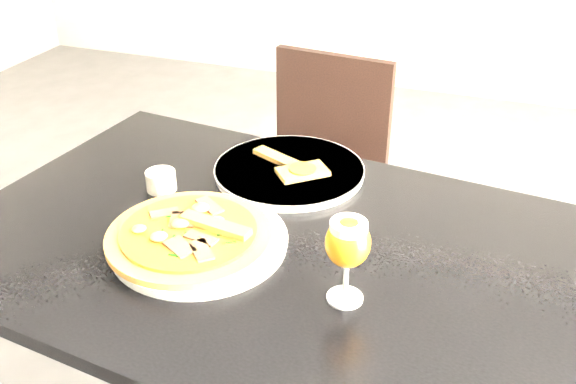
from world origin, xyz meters
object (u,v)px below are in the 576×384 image
at_px(beer_glass, 348,243).
at_px(dining_table, 264,276).
at_px(chair_far, 316,184).
at_px(pizza, 190,234).

bearing_deg(beer_glass, dining_table, 148.61).
bearing_deg(chair_far, beer_glass, -62.98).
xyz_separation_m(dining_table, pizza, (-0.12, -0.07, 0.12)).
bearing_deg(beer_glass, pizza, 171.36).
relative_size(dining_table, chair_far, 1.51).
relative_size(dining_table, beer_glass, 8.21).
height_order(dining_table, chair_far, chair_far).
xyz_separation_m(dining_table, chair_far, (-0.12, 0.71, -0.19)).
xyz_separation_m(chair_far, pizza, (-0.00, -0.79, 0.31)).
bearing_deg(dining_table, chair_far, 105.59).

